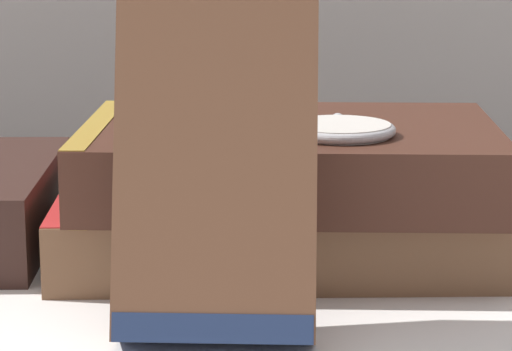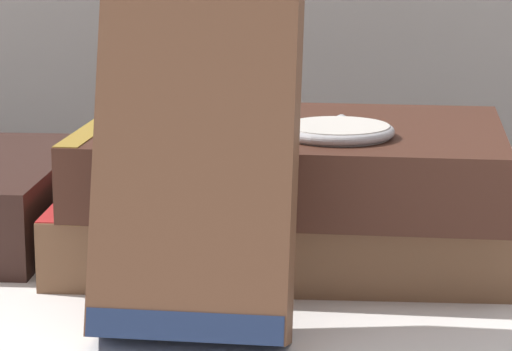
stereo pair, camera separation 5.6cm
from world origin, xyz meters
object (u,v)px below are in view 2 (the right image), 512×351
at_px(book_leaning_front, 197,160).
at_px(pocket_watch, 337,131).
at_px(book_flat_bottom, 276,223).
at_px(book_flat_top, 283,160).

relative_size(book_leaning_front, pocket_watch, 2.76).
relative_size(book_flat_bottom, book_leaning_front, 1.49).
bearing_deg(pocket_watch, book_flat_bottom, 133.30).
height_order(book_flat_top, pocket_watch, pocket_watch).
bearing_deg(book_flat_bottom, pocket_watch, -50.58).
distance_m(book_leaning_front, pocket_watch, 0.10).
relative_size(book_flat_top, book_leaning_front, 1.32).
bearing_deg(book_flat_bottom, book_leaning_front, -102.68).
bearing_deg(pocket_watch, book_flat_top, 136.04).
bearing_deg(book_leaning_front, pocket_watch, 57.93).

